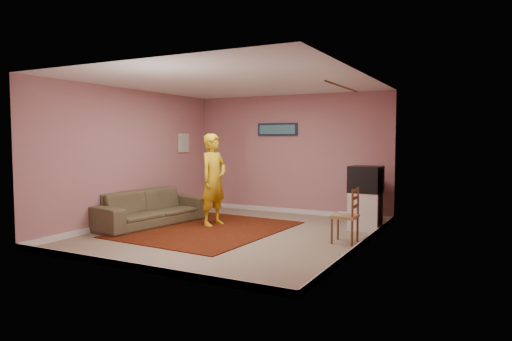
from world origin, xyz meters
The scene contains 26 objects.
ground centered at (0.00, 0.00, 0.00)m, with size 5.00×5.00×0.00m, color gray.
wall_back centered at (0.00, 2.50, 1.30)m, with size 4.50×0.02×2.60m, color #AB7370.
wall_front centered at (0.00, -2.50, 1.30)m, with size 4.50×0.02×2.60m, color #AB7370.
wall_left centered at (-2.25, 0.00, 1.30)m, with size 0.02×5.00×2.60m, color #AB7370.
wall_right centered at (2.25, 0.00, 1.30)m, with size 0.02×5.00×2.60m, color #AB7370.
ceiling centered at (0.00, 0.00, 2.60)m, with size 4.50×5.00×0.02m, color silver.
baseboard_back centered at (0.00, 2.49, 0.05)m, with size 4.50×0.02×0.10m, color silver.
baseboard_front centered at (0.00, -2.49, 0.05)m, with size 4.50×0.02×0.10m, color silver.
baseboard_left centered at (-2.24, 0.00, 0.05)m, with size 0.02×5.00×0.10m, color silver.
baseboard_right centered at (2.24, 0.00, 0.05)m, with size 0.02×5.00×0.10m, color silver.
window centered at (2.24, -0.90, 1.45)m, with size 0.01×1.10×1.50m, color black.
curtain_sheer centered at (2.23, -1.05, 1.25)m, with size 0.01×0.75×2.10m, color white.
curtain_floral centered at (2.21, -0.35, 1.25)m, with size 0.01×0.35×2.10m, color beige.
curtain_rod centered at (2.20, -0.90, 2.32)m, with size 0.02×0.02×1.40m, color brown.
picture_back centered at (-0.30, 2.47, 1.85)m, with size 0.95×0.04×0.28m.
picture_left centered at (-2.22, 1.60, 1.55)m, with size 0.04×0.38×0.42m.
area_rug centered at (-0.57, 0.08, 0.01)m, with size 2.43×3.03×0.02m, color black.
tv_cabinet centered at (1.95, 1.41, 0.34)m, with size 0.53×0.48×0.68m, color silver.
crt_tv centered at (1.94, 1.41, 0.92)m, with size 0.57×0.51×0.48m.
chair_a centered at (1.80, 2.20, 0.54)m, with size 0.43×0.41×0.48m.
dvd_player centered at (1.80, 2.20, 0.48)m, with size 0.36×0.26×0.06m, color #BBBBC0.
blue_throw centered at (1.80, 2.20, 0.71)m, with size 0.43×0.05×0.45m, color #8299D4.
chair_b centered at (1.93, 0.21, 0.54)m, with size 0.38×0.40×0.48m.
game_console centered at (1.93, 0.21, 0.47)m, with size 0.20×0.14×0.04m, color silver.
sofa centered at (-1.80, -0.05, 0.33)m, with size 2.27×0.89×0.66m, color brown.
person centered at (-0.70, 0.49, 0.87)m, with size 0.63×0.42×1.74m, color gold.
Camera 1 is at (3.97, -6.74, 1.65)m, focal length 32.00 mm.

